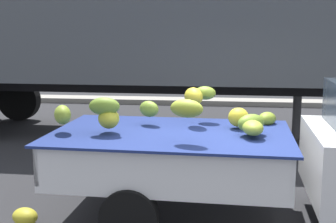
% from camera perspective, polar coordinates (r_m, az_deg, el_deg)
% --- Properties ---
extents(curb_strip, '(80.00, 0.80, 0.16)m').
position_cam_1_polar(curb_strip, '(14.63, 7.38, 1.20)').
color(curb_strip, gray).
rests_on(curb_strip, ground).
extents(semi_trailer, '(12.05, 2.81, 3.95)m').
position_cam_1_polar(semi_trailer, '(10.10, -3.26, 11.40)').
color(semi_trailer, '#4C5156').
rests_on(semi_trailer, ground).
extents(fallen_banana_bunch_near_tailgate, '(0.43, 0.40, 0.20)m').
position_cam_1_polar(fallen_banana_bunch_near_tailgate, '(5.84, -17.50, -12.45)').
color(fallen_banana_bunch_near_tailgate, gold).
rests_on(fallen_banana_bunch_near_tailgate, ground).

